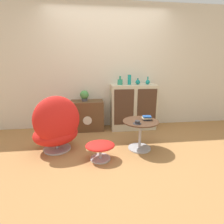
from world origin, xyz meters
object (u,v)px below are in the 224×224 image
at_px(vase_leftmost, 120,82).
at_px(vase_rightmost, 148,82).
at_px(ottoman, 100,147).
at_px(vase_inner_left, 129,80).
at_px(book_stack, 147,118).
at_px(potted_plant, 84,95).
at_px(teacup, 137,123).
at_px(coffee_table, 140,131).
at_px(vase_inner_right, 138,82).
at_px(tv_console, 87,115).
at_px(sideboard, 133,107).
at_px(egg_chair, 57,127).

relative_size(vase_leftmost, vase_rightmost, 1.12).
xyz_separation_m(ottoman, vase_rightmost, (1.10, 1.27, 0.82)).
height_order(vase_inner_left, book_stack, vase_inner_left).
bearing_deg(ottoman, vase_rightmost, 49.04).
distance_m(vase_rightmost, potted_plant, 1.37).
bearing_deg(teacup, coffee_table, 54.97).
bearing_deg(vase_inner_right, vase_leftmost, 180.00).
xyz_separation_m(tv_console, book_stack, (0.98, -0.99, 0.21)).
height_order(vase_rightmost, potted_plant, vase_rightmost).
bearing_deg(tv_console, sideboard, -1.21).
bearing_deg(vase_inner_left, egg_chair, -146.11).
bearing_deg(vase_leftmost, tv_console, 178.61).
relative_size(sideboard, book_stack, 6.54).
xyz_separation_m(vase_leftmost, vase_inner_right, (0.38, -0.00, -0.01)).
distance_m(sideboard, egg_chair, 1.72).
bearing_deg(ottoman, teacup, 12.28).
xyz_separation_m(coffee_table, book_stack, (0.11, 0.03, 0.20)).
relative_size(tv_console, book_stack, 4.60).
xyz_separation_m(tv_console, coffee_table, (0.87, -1.03, 0.01)).
xyz_separation_m(tv_console, potted_plant, (-0.05, 0.00, 0.43)).
distance_m(coffee_table, potted_plant, 1.44).
xyz_separation_m(vase_inner_left, vase_inner_right, (0.18, -0.00, -0.05)).
xyz_separation_m(vase_inner_right, vase_rightmost, (0.22, 0.00, 0.00)).
height_order(sideboard, vase_inner_right, vase_inner_right).
bearing_deg(book_stack, coffee_table, -163.02).
height_order(vase_rightmost, book_stack, vase_rightmost).
bearing_deg(vase_inner_left, coffee_table, -91.47).
xyz_separation_m(vase_inner_left, vase_rightmost, (0.40, 0.00, -0.05)).
bearing_deg(book_stack, tv_console, 134.64).
xyz_separation_m(egg_chair, teacup, (1.25, -0.22, 0.10)).
height_order(potted_plant, book_stack, potted_plant).
xyz_separation_m(vase_leftmost, vase_inner_left, (0.20, 0.00, 0.04)).
bearing_deg(ottoman, egg_chair, 152.31).
distance_m(egg_chair, teacup, 1.27).
height_order(tv_console, book_stack, tv_console).
bearing_deg(teacup, tv_console, 123.96).
distance_m(vase_leftmost, vase_rightmost, 0.60).
bearing_deg(potted_plant, vase_rightmost, -0.74).
bearing_deg(vase_leftmost, sideboard, -0.77).
bearing_deg(book_stack, potted_plant, 135.96).
distance_m(teacup, book_stack, 0.26).
bearing_deg(sideboard, ottoman, -122.13).
distance_m(tv_console, vase_rightmost, 1.47).
xyz_separation_m(vase_inner_left, potted_plant, (-0.94, 0.02, -0.31)).
relative_size(egg_chair, vase_inner_right, 7.32).
relative_size(ottoman, vase_inner_right, 3.38).
bearing_deg(egg_chair, sideboard, 32.07).
bearing_deg(vase_inner_left, vase_leftmost, 180.00).
distance_m(egg_chair, book_stack, 1.46).
bearing_deg(vase_inner_left, vase_rightmost, 0.00).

